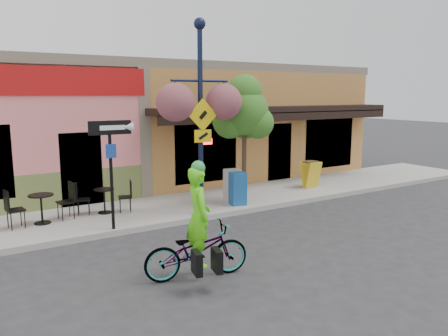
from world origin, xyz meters
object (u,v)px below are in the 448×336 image
newspaper_box_grey (232,186)px  street_tree (244,139)px  bicycle (197,251)px  cyclist_rider (199,229)px  newspaper_box_blue (238,189)px  building (130,123)px  lamp_post (200,119)px  one_way_sign (111,176)px

newspaper_box_grey → street_tree: 1.48m
bicycle → cyclist_rider: (0.05, 0.00, 0.41)m
bicycle → newspaper_box_blue: bearing=-30.1°
building → cyclist_rider: bearing=-103.3°
newspaper_box_blue → bicycle: bearing=-122.3°
newspaper_box_grey → bicycle: bearing=-117.6°
lamp_post → street_tree: size_ratio=1.34×
building → bicycle: (-2.45, -10.13, -1.73)m
bicycle → lamp_post: bearing=-17.8°
one_way_sign → newspaper_box_blue: 3.99m
one_way_sign → newspaper_box_blue: (3.88, 0.37, -0.83)m
cyclist_rider → street_tree: size_ratio=0.48×
cyclist_rider → newspaper_box_grey: cyclist_rider is taller
one_way_sign → street_tree: size_ratio=0.68×
street_tree → building: bearing=101.5°
building → street_tree: 6.39m
lamp_post → one_way_sign: (-2.48, -0.07, -1.27)m
building → newspaper_box_blue: bearing=-82.1°
bicycle → one_way_sign: (-0.53, 3.28, 0.95)m
street_tree → bicycle: bearing=-133.9°
street_tree → lamp_post: bearing=-163.7°
lamp_post → bicycle: bearing=-118.9°
one_way_sign → street_tree: (4.25, 0.59, 0.62)m
bicycle → newspaper_box_grey: newspaper_box_grey is taller
bicycle → lamp_post: lamp_post is taller
cyclist_rider → newspaper_box_blue: cyclist_rider is taller
lamp_post → newspaper_box_blue: bearing=13.5°
bicycle → lamp_post: 4.47m
bicycle → street_tree: bearing=-31.5°
bicycle → newspaper_box_grey: bearing=-27.8°
newspaper_box_grey → street_tree: (0.29, -0.19, 1.43)m
newspaper_box_blue → newspaper_box_grey: size_ratio=0.98×
lamp_post → one_way_sign: 2.79m
bicycle → street_tree: size_ratio=0.51×
building → cyclist_rider: size_ratio=9.84×
cyclist_rider → newspaper_box_blue: 4.93m
bicycle → newspaper_box_blue: (3.35, 3.65, 0.12)m
one_way_sign → newspaper_box_grey: bearing=12.3°
newspaper_box_blue → street_tree: 1.51m
building → lamp_post: bearing=-94.2°
one_way_sign → street_tree: 4.33m
cyclist_rider → one_way_sign: one_way_sign is taller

